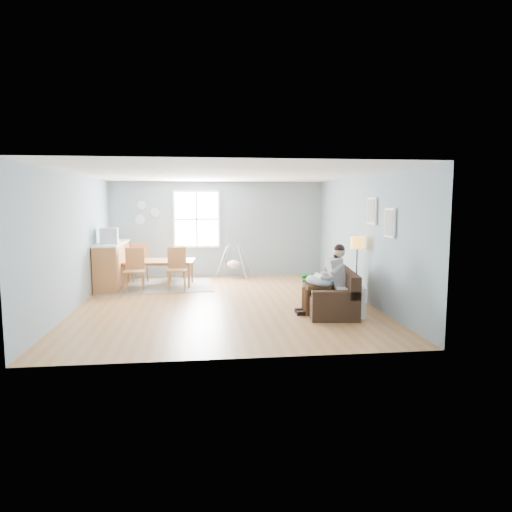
{
  "coord_description": "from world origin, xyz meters",
  "views": [
    {
      "loc": [
        -0.46,
        -9.51,
        2.13
      ],
      "look_at": [
        0.67,
        -0.05,
        1.0
      ],
      "focal_mm": 32.0,
      "sensor_mm": 36.0,
      "label": 1
    }
  ],
  "objects": [
    {
      "name": "wall_plates",
      "position": [
        -2.0,
        3.47,
        1.83
      ],
      "size": [
        0.67,
        0.02,
        0.66
      ],
      "color": "#AABCCC",
      "rests_on": "room"
    },
    {
      "name": "nursing_pillow",
      "position": [
        1.77,
        -1.12,
        0.63
      ],
      "size": [
        0.56,
        0.55,
        0.22
      ],
      "primitive_type": "torus",
      "rotation": [
        0.0,
        0.14,
        -0.04
      ],
      "color": "#C8DEFA",
      "rests_on": "father"
    },
    {
      "name": "green_throw",
      "position": [
        2.09,
        -0.2,
        0.52
      ],
      "size": [
        1.04,
        0.9,
        0.04
      ],
      "primitive_type": "cube",
      "rotation": [
        0.0,
        0.0,
        -0.19
      ],
      "color": "#135413",
      "rests_on": "sofa"
    },
    {
      "name": "floor_lamp",
      "position": [
        2.8,
        -0.25,
        1.16
      ],
      "size": [
        0.28,
        0.28,
        1.4
      ],
      "color": "black",
      "rests_on": "room"
    },
    {
      "name": "room",
      "position": [
        0.0,
        0.0,
        2.42
      ],
      "size": [
        8.4,
        9.4,
        3.9
      ],
      "color": "#AA6C3C"
    },
    {
      "name": "father",
      "position": [
        1.92,
        -1.15,
        0.71
      ],
      "size": [
        0.95,
        0.44,
        1.34
      ],
      "color": "gray",
      "rests_on": "sofa"
    },
    {
      "name": "beige_pillow",
      "position": [
        2.36,
        -0.38,
        0.74
      ],
      "size": [
        0.22,
        0.5,
        0.48
      ],
      "primitive_type": "cube",
      "rotation": [
        0.0,
        0.0,
        -0.19
      ],
      "color": "tan",
      "rests_on": "sofa"
    },
    {
      "name": "window",
      "position": [
        -0.6,
        3.46,
        1.65
      ],
      "size": [
        1.32,
        0.08,
        1.62
      ],
      "color": "white",
      "rests_on": "room"
    },
    {
      "name": "infant",
      "position": [
        1.76,
        -1.09,
        0.71
      ],
      "size": [
        0.17,
        0.36,
        0.13
      ],
      "color": "silver",
      "rests_on": "nursing_pillow"
    },
    {
      "name": "toddler",
      "position": [
        2.03,
        -0.68,
        0.69
      ],
      "size": [
        0.53,
        0.32,
        0.81
      ],
      "color": "silver",
      "rests_on": "sofa"
    },
    {
      "name": "monitor",
      "position": [
        -2.68,
        1.78,
        1.32
      ],
      "size": [
        0.44,
        0.42,
        0.38
      ],
      "color": "#B2B2B7",
      "rests_on": "counter"
    },
    {
      "name": "counter",
      "position": [
        -2.7,
        2.16,
        0.57
      ],
      "size": [
        0.59,
        2.02,
        1.13
      ],
      "color": "#985631",
      "rests_on": "room"
    },
    {
      "name": "storage_cube",
      "position": [
        2.26,
        -1.43,
        0.28
      ],
      "size": [
        0.55,
        0.51,
        0.56
      ],
      "color": "silver",
      "rests_on": "room"
    },
    {
      "name": "chair_nw",
      "position": [
        -2.11,
        2.83,
        0.61
      ],
      "size": [
        0.53,
        0.53,
        1.05
      ],
      "color": "#9C6636",
      "rests_on": "rug"
    },
    {
      "name": "sofa",
      "position": [
        2.08,
        -0.88,
        0.29
      ],
      "size": [
        1.12,
        2.11,
        0.81
      ],
      "color": "black",
      "rests_on": "room"
    },
    {
      "name": "chair_ne",
      "position": [
        -1.14,
        2.88,
        0.55
      ],
      "size": [
        0.47,
        0.47,
        0.97
      ],
      "color": "#9C6636",
      "rests_on": "rug"
    },
    {
      "name": "chair_se",
      "position": [
        -1.08,
        1.54,
        0.6
      ],
      "size": [
        0.47,
        0.47,
        1.04
      ],
      "color": "#9C6636",
      "rests_on": "rug"
    },
    {
      "name": "rug",
      "position": [
        -1.6,
        2.18,
        0.01
      ],
      "size": [
        2.82,
        2.19,
        0.01
      ],
      "primitive_type": "cube",
      "rotation": [
        0.0,
        0.0,
        0.05
      ],
      "color": "gray",
      "rests_on": "room"
    },
    {
      "name": "chair_sw",
      "position": [
        -2.06,
        1.49,
        0.6
      ],
      "size": [
        0.49,
        0.49,
        1.04
      ],
      "color": "#9C6636",
      "rests_on": "rug"
    },
    {
      "name": "dining_table",
      "position": [
        -1.6,
        2.18,
        0.33
      ],
      "size": [
        1.94,
        1.18,
        0.66
      ],
      "primitive_type": "imported",
      "rotation": [
        0.0,
        0.0,
        -0.07
      ],
      "color": "#985631",
      "rests_on": "rug"
    },
    {
      "name": "baby_swing",
      "position": [
        0.41,
        3.1,
        0.42
      ],
      "size": [
        1.12,
        1.13,
        0.93
      ],
      "color": "#B2B2B7",
      "rests_on": "room"
    },
    {
      "name": "pictures",
      "position": [
        2.97,
        -1.05,
        1.85
      ],
      "size": [
        0.05,
        1.34,
        0.74
      ],
      "color": "white",
      "rests_on": "room"
    }
  ]
}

